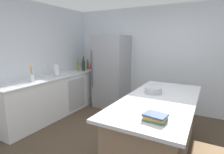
{
  "coord_description": "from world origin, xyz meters",
  "views": [
    {
      "loc": [
        1.09,
        -2.34,
        1.73
      ],
      "look_at": [
        -0.71,
        0.92,
        1.0
      ],
      "focal_mm": 28.86,
      "sensor_mm": 36.0,
      "label": 1
    }
  ],
  "objects_px": {
    "sink_faucet": "(43,71)",
    "hot_sauce_bottle": "(91,66)",
    "cookbook_stack": "(155,117)",
    "paper_towel_roll": "(57,70)",
    "vinegar_bottle": "(88,65)",
    "flower_vase": "(32,77)",
    "kitchen_island": "(158,127)",
    "refrigerator": "(112,71)",
    "whiskey_bottle": "(83,66)",
    "wine_bottle": "(84,65)",
    "olive_oil_bottle": "(78,66)",
    "soda_bottle": "(84,65)",
    "mixing_bowl": "(153,90)"
  },
  "relations": [
    {
      "from": "kitchen_island",
      "to": "sink_faucet",
      "type": "xyz_separation_m",
      "value": [
        -2.61,
        0.11,
        0.63
      ]
    },
    {
      "from": "hot_sauce_bottle",
      "to": "vinegar_bottle",
      "type": "distance_m",
      "value": 0.12
    },
    {
      "from": "hot_sauce_bottle",
      "to": "olive_oil_bottle",
      "type": "bearing_deg",
      "value": -101.23
    },
    {
      "from": "whiskey_bottle",
      "to": "refrigerator",
      "type": "bearing_deg",
      "value": 6.56
    },
    {
      "from": "paper_towel_roll",
      "to": "cookbook_stack",
      "type": "distance_m",
      "value": 2.96
    },
    {
      "from": "sink_faucet",
      "to": "hot_sauce_bottle",
      "type": "xyz_separation_m",
      "value": [
        0.11,
        1.67,
        -0.07
      ]
    },
    {
      "from": "flower_vase",
      "to": "cookbook_stack",
      "type": "distance_m",
      "value": 2.72
    },
    {
      "from": "kitchen_island",
      "to": "hot_sauce_bottle",
      "type": "height_order",
      "value": "hot_sauce_bottle"
    },
    {
      "from": "soda_bottle",
      "to": "wine_bottle",
      "type": "bearing_deg",
      "value": -54.9
    },
    {
      "from": "olive_oil_bottle",
      "to": "mixing_bowl",
      "type": "xyz_separation_m",
      "value": [
        2.43,
        -1.05,
        -0.11
      ]
    },
    {
      "from": "refrigerator",
      "to": "paper_towel_roll",
      "type": "relative_size",
      "value": 6.07
    },
    {
      "from": "whiskey_bottle",
      "to": "cookbook_stack",
      "type": "relative_size",
      "value": 1.19
    },
    {
      "from": "paper_towel_roll",
      "to": "mixing_bowl",
      "type": "relative_size",
      "value": 1.14
    },
    {
      "from": "refrigerator",
      "to": "wine_bottle",
      "type": "xyz_separation_m",
      "value": [
        -0.78,
        -0.2,
        0.14
      ]
    },
    {
      "from": "vinegar_bottle",
      "to": "soda_bottle",
      "type": "distance_m",
      "value": 0.12
    },
    {
      "from": "mixing_bowl",
      "to": "wine_bottle",
      "type": "bearing_deg",
      "value": 153.28
    },
    {
      "from": "kitchen_island",
      "to": "vinegar_bottle",
      "type": "relative_size",
      "value": 7.75
    },
    {
      "from": "kitchen_island",
      "to": "paper_towel_roll",
      "type": "relative_size",
      "value": 7.17
    },
    {
      "from": "paper_towel_roll",
      "to": "flower_vase",
      "type": "bearing_deg",
      "value": -87.58
    },
    {
      "from": "whiskey_bottle",
      "to": "paper_towel_roll",
      "type": "bearing_deg",
      "value": -87.59
    },
    {
      "from": "kitchen_island",
      "to": "sink_faucet",
      "type": "bearing_deg",
      "value": 177.63
    },
    {
      "from": "wine_bottle",
      "to": "whiskey_bottle",
      "type": "bearing_deg",
      "value": 135.86
    },
    {
      "from": "sink_faucet",
      "to": "hot_sauce_bottle",
      "type": "distance_m",
      "value": 1.67
    },
    {
      "from": "flower_vase",
      "to": "wine_bottle",
      "type": "relative_size",
      "value": 0.84
    },
    {
      "from": "paper_towel_roll",
      "to": "cookbook_stack",
      "type": "xyz_separation_m",
      "value": [
        2.69,
        -1.23,
        -0.13
      ]
    },
    {
      "from": "kitchen_island",
      "to": "mixing_bowl",
      "type": "distance_m",
      "value": 0.57
    },
    {
      "from": "sink_faucet",
      "to": "cookbook_stack",
      "type": "distance_m",
      "value": 2.91
    },
    {
      "from": "refrigerator",
      "to": "wine_bottle",
      "type": "relative_size",
      "value": 4.82
    },
    {
      "from": "refrigerator",
      "to": "sink_faucet",
      "type": "distance_m",
      "value": 1.75
    },
    {
      "from": "flower_vase",
      "to": "wine_bottle",
      "type": "height_order",
      "value": "wine_bottle"
    },
    {
      "from": "cookbook_stack",
      "to": "mixing_bowl",
      "type": "distance_m",
      "value": 1.06
    },
    {
      "from": "kitchen_island",
      "to": "whiskey_bottle",
      "type": "height_order",
      "value": "whiskey_bottle"
    },
    {
      "from": "sink_faucet",
      "to": "mixing_bowl",
      "type": "xyz_separation_m",
      "value": [
        2.44,
        0.12,
        -0.14
      ]
    },
    {
      "from": "flower_vase",
      "to": "mixing_bowl",
      "type": "bearing_deg",
      "value": 11.58
    },
    {
      "from": "soda_bottle",
      "to": "cookbook_stack",
      "type": "height_order",
      "value": "soda_bottle"
    },
    {
      "from": "flower_vase",
      "to": "mixing_bowl",
      "type": "xyz_separation_m",
      "value": [
        2.34,
        0.48,
        -0.09
      ]
    },
    {
      "from": "hot_sauce_bottle",
      "to": "refrigerator",
      "type": "bearing_deg",
      "value": -12.73
    },
    {
      "from": "cookbook_stack",
      "to": "hot_sauce_bottle",
      "type": "bearing_deg",
      "value": 136.08
    },
    {
      "from": "whiskey_bottle",
      "to": "olive_oil_bottle",
      "type": "height_order",
      "value": "olive_oil_bottle"
    },
    {
      "from": "kitchen_island",
      "to": "mixing_bowl",
      "type": "xyz_separation_m",
      "value": [
        -0.17,
        0.23,
        0.5
      ]
    },
    {
      "from": "soda_bottle",
      "to": "wine_bottle",
      "type": "distance_m",
      "value": 0.23
    },
    {
      "from": "hot_sauce_bottle",
      "to": "cookbook_stack",
      "type": "height_order",
      "value": "hot_sauce_bottle"
    },
    {
      "from": "paper_towel_roll",
      "to": "vinegar_bottle",
      "type": "xyz_separation_m",
      "value": [
        0.0,
        1.22,
        -0.02
      ]
    },
    {
      "from": "flower_vase",
      "to": "wine_bottle",
      "type": "bearing_deg",
      "value": 89.09
    },
    {
      "from": "kitchen_island",
      "to": "cookbook_stack",
      "type": "distance_m",
      "value": 0.93
    },
    {
      "from": "paper_towel_roll",
      "to": "olive_oil_bottle",
      "type": "bearing_deg",
      "value": 94.2
    },
    {
      "from": "flower_vase",
      "to": "paper_towel_roll",
      "type": "distance_m",
      "value": 0.7
    },
    {
      "from": "hot_sauce_bottle",
      "to": "flower_vase",
      "type": "bearing_deg",
      "value": -90.19
    },
    {
      "from": "olive_oil_bottle",
      "to": "cookbook_stack",
      "type": "relative_size",
      "value": 1.32
    },
    {
      "from": "wine_bottle",
      "to": "mixing_bowl",
      "type": "height_order",
      "value": "wine_bottle"
    }
  ]
}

